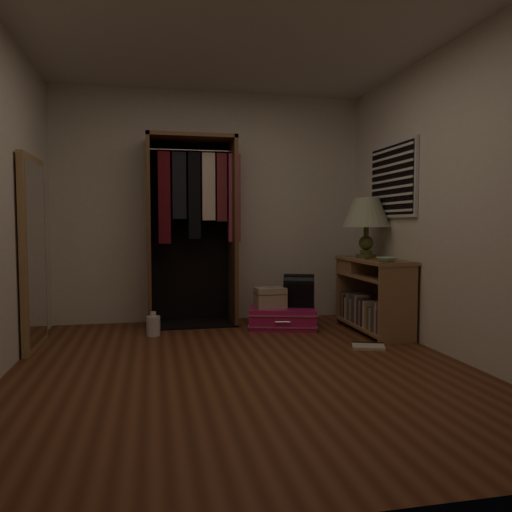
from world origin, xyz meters
The scene contains 13 objects.
ground centered at (0.00, 0.00, 0.00)m, with size 4.00×4.00×0.00m, color #5B2F1A.
room_walls centered at (0.08, 0.04, 1.50)m, with size 3.52×4.02×2.60m.
console_bookshelf centered at (1.54, 1.04, 0.39)m, with size 0.42×1.12×0.75m.
open_wardrobe centered at (-0.23, 1.77, 1.21)m, with size 1.00×0.50×2.05m.
floor_mirror centered at (-1.70, 1.00, 0.85)m, with size 0.06×0.80×1.70m.
pink_suitcase centered at (0.68, 1.39, 0.11)m, with size 0.82×0.68×0.22m.
train_case centered at (0.55, 1.39, 0.33)m, with size 0.33×0.23×0.23m.
black_bag centered at (0.87, 1.42, 0.40)m, with size 0.38×0.30×0.35m.
table_lamp centered at (1.54, 1.20, 1.21)m, with size 0.58×0.58×0.63m.
brass_tray centered at (1.54, 0.95, 0.76)m, with size 0.30×0.30×0.01m.
ceramic_bowl centered at (1.49, 0.62, 0.77)m, with size 0.18×0.18×0.04m, color #AFD2B2.
white_jug centered at (-0.67, 1.28, 0.10)m, with size 0.15×0.15×0.24m.
floor_book centered at (1.22, 0.41, 0.01)m, with size 0.34×0.31×0.03m.
Camera 1 is at (-0.67, -3.71, 1.10)m, focal length 35.00 mm.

